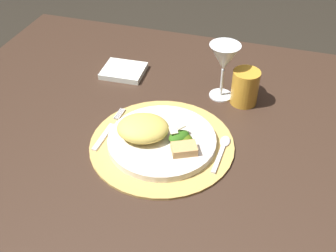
% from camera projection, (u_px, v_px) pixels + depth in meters
% --- Properties ---
extents(dining_table, '(1.46, 0.96, 0.76)m').
position_uv_depth(dining_table, '(199.00, 155.00, 1.12)').
color(dining_table, '#3A281D').
rests_on(dining_table, ground).
extents(placemat, '(0.35, 0.35, 0.01)m').
position_uv_depth(placemat, '(162.00, 144.00, 1.00)').
color(placemat, tan).
rests_on(placemat, dining_table).
extents(dinner_plate, '(0.26, 0.26, 0.02)m').
position_uv_depth(dinner_plate, '(162.00, 140.00, 0.99)').
color(dinner_plate, silver).
rests_on(dinner_plate, placemat).
extents(pasta_serving, '(0.14, 0.13, 0.05)m').
position_uv_depth(pasta_serving, '(143.00, 128.00, 0.98)').
color(pasta_serving, '#E2C859').
rests_on(pasta_serving, dinner_plate).
extents(salad_greens, '(0.08, 0.08, 0.03)m').
position_uv_depth(salad_greens, '(181.00, 139.00, 0.97)').
color(salad_greens, '#455D11').
rests_on(salad_greens, dinner_plate).
extents(bread_piece, '(0.07, 0.06, 0.02)m').
position_uv_depth(bread_piece, '(184.00, 149.00, 0.94)').
color(bread_piece, tan).
rests_on(bread_piece, dinner_plate).
extents(fork, '(0.02, 0.17, 0.00)m').
position_uv_depth(fork, '(108.00, 131.00, 1.03)').
color(fork, silver).
rests_on(fork, placemat).
extents(spoon, '(0.02, 0.13, 0.01)m').
position_uv_depth(spoon, '(223.00, 148.00, 0.98)').
color(spoon, silver).
rests_on(spoon, placemat).
extents(napkin, '(0.13, 0.11, 0.02)m').
position_uv_depth(napkin, '(124.00, 71.00, 1.25)').
color(napkin, white).
rests_on(napkin, dining_table).
extents(wine_glass, '(0.08, 0.08, 0.16)m').
position_uv_depth(wine_glass, '(224.00, 59.00, 1.08)').
color(wine_glass, silver).
rests_on(wine_glass, dining_table).
extents(amber_tumbler, '(0.07, 0.07, 0.10)m').
position_uv_depth(amber_tumbler, '(245.00, 87.00, 1.11)').
color(amber_tumbler, gold).
rests_on(amber_tumbler, dining_table).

